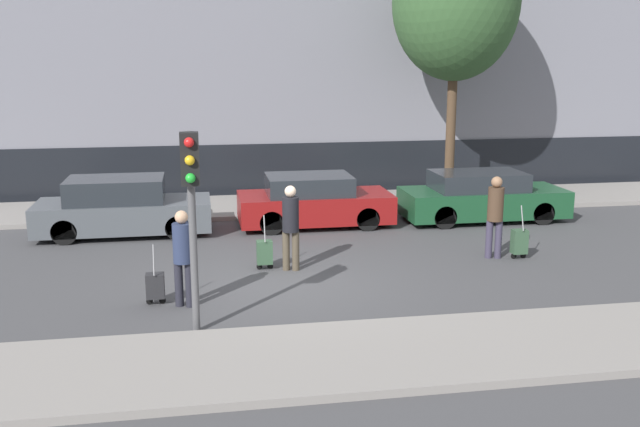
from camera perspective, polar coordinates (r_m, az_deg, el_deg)
ground_plane at (r=13.98m, az=-2.87°, el=-5.55°), size 80.00×80.00×0.00m
sidewalk_near at (r=10.49m, az=-0.30°, el=-11.54°), size 28.00×2.50×0.12m
sidewalk_far at (r=20.71m, az=-5.26°, el=0.58°), size 28.00×3.00×0.12m
building_facade at (r=24.04m, az=-6.30°, el=15.63°), size 28.00×3.17×11.33m
parked_car_0 at (r=18.16m, az=-15.57°, el=0.41°), size 4.20×1.71×1.42m
parked_car_1 at (r=18.43m, az=-0.53°, el=0.94°), size 3.93×1.76×1.33m
parked_car_2 at (r=19.53m, az=12.82°, el=1.28°), size 4.32×1.72×1.31m
pedestrian_left at (r=12.63m, az=-10.91°, el=-3.08°), size 0.34×0.34×1.73m
trolley_left at (r=13.03m, az=-13.04°, el=-5.66°), size 0.34×0.29×1.11m
pedestrian_center at (r=14.51m, az=-2.37°, el=-0.72°), size 0.34×0.34×1.77m
trolley_center at (r=14.77m, az=-4.45°, el=-3.12°), size 0.34×0.29×1.15m
pedestrian_right at (r=15.83m, az=13.84°, el=0.13°), size 0.34×0.34×1.81m
trolley_right at (r=16.07m, az=15.66°, el=-2.18°), size 0.34×0.29×1.19m
traffic_light at (r=11.02m, az=-10.27°, el=1.74°), size 0.28×0.47×3.22m
bare_tree_near_crossing at (r=21.47m, az=10.81°, el=16.23°), size 3.63×3.63×7.91m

